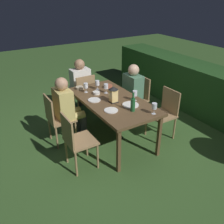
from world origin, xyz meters
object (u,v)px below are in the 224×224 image
object	(u,v)px
person_in_green	(130,91)
bowl_olives	(108,86)
chair_side_left_b	(76,139)
chair_side_right_b	(165,112)
wine_glass_c	(154,107)
plate_a	(111,110)
bowl_salad	(80,88)
chair_head_near	(84,93)
plate_c	(94,100)
wine_glass_a	(86,86)
chair_side_right_a	(138,96)
lantern_centerpiece	(113,94)
wine_glass_e	(106,87)
person_in_mustard	(67,106)
wine_glass_d	(97,83)
bowl_bread	(96,93)
person_in_cream	(79,83)
wine_glass_b	(135,94)
plate_b	(131,105)
green_bottle_on_table	(133,104)
dining_table	(112,103)
chair_side_left_a	(57,117)

from	to	relation	value
person_in_green	bowl_olives	bearing A→B (deg)	-106.04
chair_side_left_b	chair_side_right_b	distance (m)	1.66
chair_side_left_b	wine_glass_c	distance (m)	1.21
plate_a	bowl_salad	bearing A→B (deg)	-177.91
chair_head_near	plate_c	distance (m)	1.05
bowl_olives	wine_glass_a	bearing A→B (deg)	-90.39
chair_side_right_a	lantern_centerpiece	world-z (taller)	lantern_centerpiece
plate_a	wine_glass_e	bearing A→B (deg)	156.07
chair_side_right_b	wine_glass_c	xyz separation A→B (m)	(0.36, -0.57, 0.39)
chair_head_near	wine_glass_a	size ratio (longest dim) A/B	5.15
person_in_mustard	wine_glass_d	size ratio (longest dim) A/B	6.80
bowl_bread	person_in_cream	bearing A→B (deg)	173.57
chair_side_right_b	wine_glass_a	world-z (taller)	wine_glass_a
wine_glass_e	chair_side_right_b	bearing A→B (deg)	48.65
lantern_centerpiece	wine_glass_b	xyz separation A→B (m)	(0.13, 0.33, -0.03)
chair_side_right_a	plate_b	xyz separation A→B (m)	(0.72, -0.70, 0.28)
green_bottle_on_table	wine_glass_c	distance (m)	0.32
wine_glass_c	plate_b	size ratio (longest dim) A/B	0.66
wine_glass_b	plate_a	bearing A→B (deg)	-77.32
dining_table	bowl_olives	distance (m)	0.56
wine_glass_a	person_in_cream	bearing A→B (deg)	164.23
person_in_mustard	bowl_salad	world-z (taller)	person_in_mustard
wine_glass_b	bowl_salad	xyz separation A→B (m)	(-0.92, -0.56, -0.09)
green_bottle_on_table	chair_side_right_b	bearing A→B (deg)	98.87
lantern_centerpiece	wine_glass_b	size ratio (longest dim) A/B	1.57
chair_side_left_b	lantern_centerpiece	xyz separation A→B (m)	(-0.30, 0.80, 0.42)
wine_glass_a	bowl_olives	xyz separation A→B (m)	(0.00, 0.45, -0.09)
wine_glass_a	plate_a	bearing A→B (deg)	0.13
green_bottle_on_table	plate_b	world-z (taller)	green_bottle_on_table
chair_head_near	wine_glass_b	world-z (taller)	wine_glass_b
person_in_mustard	plate_c	xyz separation A→B (m)	(0.26, 0.37, 0.13)
chair_side_right_a	wine_glass_e	bearing A→B (deg)	-83.40
wine_glass_c	person_in_mustard	bearing A→B (deg)	-141.57
wine_glass_a	bowl_olives	bearing A→B (deg)	89.61
dining_table	plate_a	bearing A→B (deg)	-33.45
person_in_cream	person_in_green	size ratio (longest dim) A/B	1.00
dining_table	plate_a	world-z (taller)	plate_a
person_in_cream	chair_side_right_b	bearing A→B (deg)	26.28
plate_b	chair_side_left_b	bearing A→B (deg)	-86.90
wine_glass_e	chair_side_right_a	bearing A→B (deg)	96.60
bowl_bread	bowl_salad	xyz separation A→B (m)	(-0.36, -0.15, 0.00)
wine_glass_c	bowl_olives	bearing A→B (deg)	-178.32
wine_glass_c	plate_a	xyz separation A→B (m)	(-0.41, -0.48, -0.11)
person_in_mustard	chair_side_left_a	bearing A→B (deg)	-90.00
wine_glass_b	plate_c	size ratio (longest dim) A/B	0.82
wine_glass_c	wine_glass_d	size ratio (longest dim) A/B	1.00
dining_table	plate_b	bearing A→B (deg)	22.33
bowl_olives	wine_glass_d	bearing A→B (deg)	-94.54
chair_side_right_a	bowl_salad	distance (m)	1.17
chair_head_near	chair_side_left_a	size ratio (longest dim) A/B	1.00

